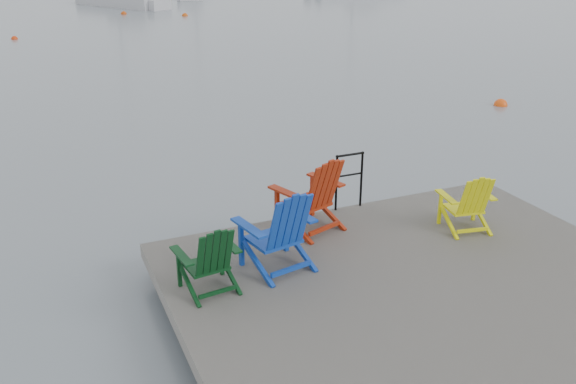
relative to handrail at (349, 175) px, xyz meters
name	(u,v)px	position (x,y,z in m)	size (l,w,h in m)	color
ground	(423,320)	(-0.25, -2.45, -1.04)	(400.00, 400.00, 0.00)	slate
dock	(426,296)	(-0.25, -2.45, -0.69)	(6.00, 5.00, 1.40)	#2D2B28
handrail	(349,175)	(0.00, 0.00, 0.00)	(0.48, 0.04, 0.90)	black
chair_green	(209,258)	(-2.70, -1.52, -0.09)	(0.77, 0.72, 0.89)	black
chair_blue	(280,229)	(-1.73, -1.36, 0.02)	(1.00, 0.94, 1.11)	#0F39A2
chair_red	(313,194)	(-0.86, -0.49, 0.02)	(1.06, 1.01, 1.12)	#96220B
chair_yellow	(469,202)	(1.18, -1.39, -0.09)	(0.80, 0.75, 0.89)	yellow
sailboat_near	(121,1)	(3.00, 40.00, -0.69)	(5.72, 8.48, 11.60)	silver
buoy_a	(500,105)	(8.15, 5.67, -1.04)	(0.39, 0.39, 0.39)	#F8500E
buoy_b	(15,39)	(-4.51, 25.31, -1.04)	(0.31, 0.31, 0.31)	red
buoy_c	(185,16)	(5.66, 31.85, -1.04)	(0.37, 0.37, 0.37)	#D14D0C
buoy_d	(124,14)	(2.25, 34.45, -1.04)	(0.38, 0.38, 0.38)	#BC3E0B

